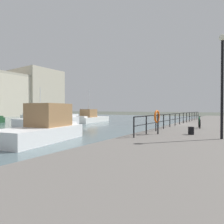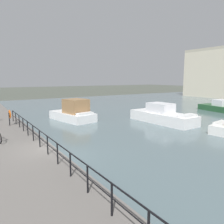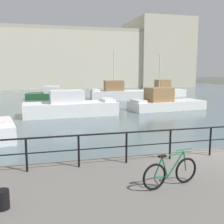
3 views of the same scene
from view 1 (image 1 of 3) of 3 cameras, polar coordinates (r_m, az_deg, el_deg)
The scene contains 12 objects.
ground_plane at distance 19.21m, azimuth 18.32°, elevation -5.58°, with size 240.00×240.00×0.00m, color #4C5147.
water_basin at distance 39.73m, azimuth -28.99°, elevation -2.31°, with size 80.00×60.00×0.01m, color slate.
moored_red_daysailer at distance 30.79m, azimuth -6.59°, elevation -1.79°, with size 7.72×3.57×5.23m.
moored_small_launch at distance 43.03m, azimuth -13.73°, elevation -0.86°, with size 5.82×2.95×2.47m.
moored_green_narrowboat at distance 36.98m, azimuth -20.44°, elevation -1.18°, with size 8.12×3.53×6.20m.
moored_blue_motorboat at distance 13.41m, azimuth -20.30°, elevation -4.35°, with size 6.34×3.80×2.54m.
moored_cabin_cruiser at distance 23.52m, azimuth -18.94°, elevation -2.52°, with size 7.87×3.02×2.14m.
quay_railing at distance 19.30m, azimuth 20.79°, elevation -1.27°, with size 20.99×0.07×1.08m.
parked_bicycle at distance 15.58m, azimuth 25.52°, elevation -3.09°, with size 1.75×0.41×0.98m.
mooring_bollard at distance 11.41m, azimuth 23.36°, elevation -5.36°, with size 0.32×0.32×0.44m, color black.
life_ring_stand at distance 10.94m, azimuth 13.83°, elevation -1.61°, with size 0.75×0.16×1.40m.
quay_lamp_post at distance 10.46m, azimuth 31.06°, elevation 10.35°, with size 0.32×0.32×5.05m.
Camera 1 is at (-18.44, -4.92, 2.15)m, focal length 29.41 mm.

